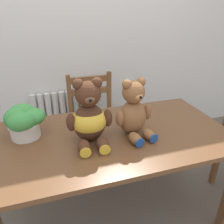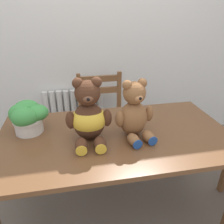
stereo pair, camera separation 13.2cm
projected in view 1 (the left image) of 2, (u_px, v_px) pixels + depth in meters
name	position (u px, v px, depth m)	size (l,w,h in m)	color
wall_back	(80.00, 26.00, 2.13)	(8.00, 0.04, 2.60)	silver
radiator	(64.00, 123.00, 2.44)	(0.66, 0.10, 0.66)	silver
dining_table	(115.00, 146.00, 1.45)	(1.49, 0.81, 0.73)	brown
wooden_chair_behind	(94.00, 118.00, 2.18)	(0.45, 0.41, 0.89)	brown
teddy_bear_left	(89.00, 118.00, 1.28)	(0.27, 0.28, 0.39)	#472819
teddy_bear_right	(134.00, 111.00, 1.35)	(0.26, 0.27, 0.37)	brown
potted_plant	(24.00, 121.00, 1.34)	(0.24, 0.22, 0.20)	beige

